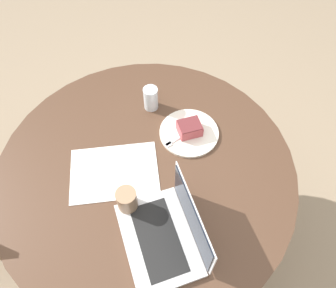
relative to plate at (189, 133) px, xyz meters
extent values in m
plane|color=gray|center=(-0.23, -0.10, -0.78)|extent=(12.00, 12.00, 0.00)
cylinder|color=#4C3323|center=(-0.23, -0.10, -0.77)|extent=(0.56, 0.56, 0.02)
cylinder|color=#4C3323|center=(-0.23, -0.10, -0.40)|extent=(0.10, 0.10, 0.72)
cylinder|color=#4C3323|center=(-0.23, -0.10, -0.02)|extent=(1.23, 1.23, 0.03)
cube|color=brown|center=(-0.85, 0.23, -0.56)|extent=(0.04, 0.04, 0.44)
cube|color=brown|center=(-0.93, -0.14, -0.56)|extent=(0.04, 0.04, 0.44)
cube|color=white|center=(-0.36, -0.09, 0.00)|extent=(0.40, 0.32, 0.00)
cylinder|color=silver|center=(0.00, 0.00, 0.00)|extent=(0.26, 0.26, 0.01)
cube|color=#B74C51|center=(0.00, 0.00, 0.03)|extent=(0.10, 0.08, 0.05)
cube|color=maroon|center=(0.00, 0.00, 0.06)|extent=(0.10, 0.08, 0.00)
cube|color=silver|center=(-0.04, -0.01, 0.01)|extent=(0.17, 0.06, 0.00)
cube|color=silver|center=(-0.11, -0.03, 0.01)|extent=(0.03, 0.03, 0.00)
cylinder|color=#997556|center=(-0.34, -0.25, 0.05)|extent=(0.08, 0.08, 0.11)
cylinder|color=silver|center=(-0.11, 0.20, 0.05)|extent=(0.07, 0.07, 0.11)
cube|color=silver|center=(-0.27, -0.41, 0.00)|extent=(0.24, 0.35, 0.02)
cube|color=black|center=(-0.27, -0.41, 0.01)|extent=(0.14, 0.28, 0.00)
cube|color=silver|center=(-0.15, -0.41, 0.11)|extent=(0.01, 0.35, 0.19)
cube|color=black|center=(-0.15, -0.41, 0.11)|extent=(0.01, 0.32, 0.18)
camera|label=1|loc=(-0.36, -0.78, 1.16)|focal=35.00mm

